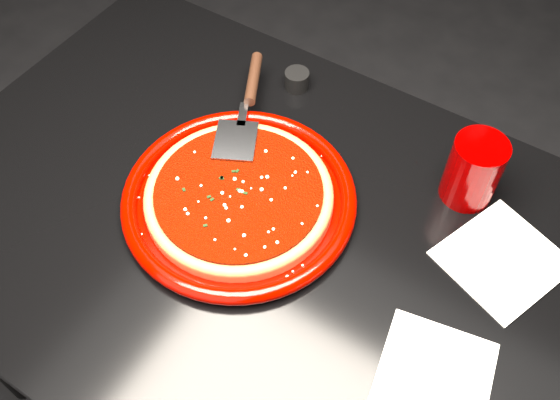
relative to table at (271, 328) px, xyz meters
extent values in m
cube|color=black|center=(0.00, 0.00, -0.38)|extent=(4.00, 4.00, 0.01)
cube|color=black|center=(0.00, 0.00, 0.00)|extent=(1.20, 0.80, 0.75)
cylinder|color=#740300|center=(-0.07, 0.02, 0.39)|extent=(0.50, 0.50, 0.03)
cylinder|color=#935A30|center=(-0.07, 0.02, 0.39)|extent=(0.40, 0.40, 0.02)
torus|color=#935A30|center=(-0.07, 0.02, 0.40)|extent=(0.40, 0.40, 0.02)
cylinder|color=#670D00|center=(-0.07, 0.02, 0.41)|extent=(0.36, 0.36, 0.01)
cylinder|color=#7E0000|center=(0.24, 0.24, 0.44)|extent=(0.11, 0.11, 0.12)
cube|color=white|center=(0.33, -0.08, 0.38)|extent=(0.18, 0.18, 0.00)
cube|color=white|center=(0.34, 0.15, 0.38)|extent=(0.21, 0.21, 0.00)
cylinder|color=black|center=(-0.13, 0.30, 0.39)|extent=(0.06, 0.06, 0.04)
camera|label=1|loc=(0.31, -0.45, 1.21)|focal=40.00mm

